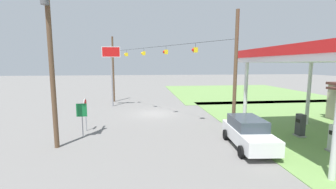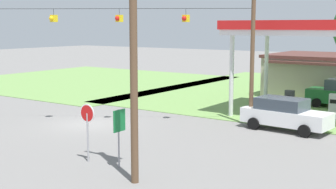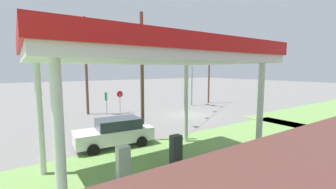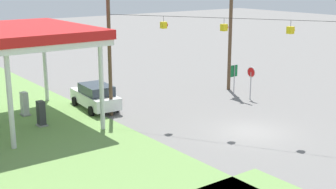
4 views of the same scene
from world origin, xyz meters
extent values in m
plane|color=slate|center=(0.00, 0.00, 0.00)|extent=(160.00, 160.00, 0.00)
cube|color=silver|center=(10.00, 9.64, 5.35)|extent=(9.69, 6.67, 0.35)
cube|color=red|center=(10.00, 9.64, 5.80)|extent=(9.89, 6.87, 0.55)
cylinder|color=silver|center=(5.75, 6.90, 2.59)|extent=(0.28, 0.28, 5.17)
cylinder|color=silver|center=(14.25, 6.90, 2.59)|extent=(0.28, 0.28, 5.17)
cylinder|color=silver|center=(5.75, 12.37, 2.59)|extent=(0.28, 0.28, 5.17)
cube|color=gray|center=(8.58, 9.64, 0.06)|extent=(0.71, 0.56, 0.12)
cube|color=#333338|center=(8.58, 9.64, 0.87)|extent=(0.55, 0.40, 1.49)
cube|color=black|center=(8.58, 9.42, 1.16)|extent=(0.39, 0.03, 0.24)
cube|color=gray|center=(11.41, 9.64, 0.06)|extent=(0.71, 0.56, 0.12)
cube|color=silver|center=(11.41, 9.64, 0.87)|extent=(0.55, 0.40, 1.49)
cube|color=black|center=(11.41, 9.42, 1.16)|extent=(0.39, 0.03, 0.24)
cube|color=white|center=(10.10, 5.08, 0.75)|extent=(4.93, 2.25, 0.81)
cube|color=#333D47|center=(9.81, 5.10, 1.47)|extent=(2.77, 1.92, 0.64)
cylinder|color=black|center=(11.66, 5.90, 0.34)|extent=(0.70, 0.28, 0.68)
cylinder|color=black|center=(11.50, 4.01, 0.34)|extent=(0.70, 0.28, 0.68)
cylinder|color=black|center=(8.70, 6.15, 0.34)|extent=(0.70, 0.28, 0.68)
cylinder|color=black|center=(8.54, 4.26, 0.34)|extent=(0.70, 0.28, 0.68)
cylinder|color=#99999E|center=(5.37, -5.54, 1.05)|extent=(0.08, 0.08, 2.10)
cylinder|color=white|center=(5.37, -5.54, 2.10)|extent=(0.80, 0.03, 0.80)
cylinder|color=red|center=(5.37, -5.54, 2.10)|extent=(0.70, 0.03, 0.70)
cylinder|color=gray|center=(6.97, -5.39, 1.20)|extent=(0.07, 0.07, 2.40)
cube|color=#146B33|center=(7.02, -5.39, 1.95)|extent=(0.04, 0.70, 0.90)
cylinder|color=brown|center=(8.70, -6.50, 5.19)|extent=(0.28, 0.28, 10.38)
cylinder|color=brown|center=(8.01, 5.00, 4.30)|extent=(0.24, 0.24, 8.60)
cylinder|color=black|center=(0.00, 0.00, 6.71)|extent=(16.04, 10.02, 0.02)
cylinder|color=black|center=(-1.60, -1.00, 6.54)|extent=(0.02, 0.02, 0.35)
cube|color=yellow|center=(-1.60, -1.00, 6.16)|extent=(0.32, 0.32, 0.40)
sphere|color=yellow|center=(-1.60, -1.17, 6.16)|extent=(0.28, 0.28, 0.28)
cylinder|color=black|center=(1.60, 1.00, 6.54)|extent=(0.02, 0.02, 0.35)
cube|color=yellow|center=(1.60, 1.00, 6.16)|extent=(0.32, 0.32, 0.40)
sphere|color=red|center=(1.60, 0.83, 6.16)|extent=(0.28, 0.28, 0.28)
cylinder|color=black|center=(4.81, 3.00, 6.54)|extent=(0.02, 0.02, 0.35)
cube|color=yellow|center=(4.81, 3.00, 6.16)|extent=(0.32, 0.32, 0.40)
sphere|color=red|center=(4.81, 2.83, 6.16)|extent=(0.28, 0.28, 0.28)
camera|label=1|loc=(22.57, -1.32, 5.07)|focal=24.00mm
camera|label=2|loc=(19.23, -19.47, 5.76)|focal=50.00mm
camera|label=3|loc=(15.05, 18.45, 4.90)|focal=24.00mm
camera|label=4|loc=(-18.27, 19.98, 9.06)|focal=50.00mm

